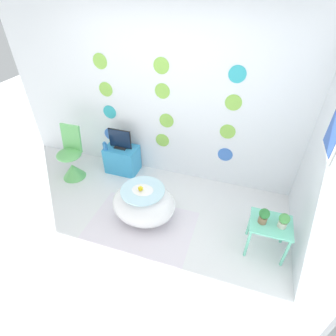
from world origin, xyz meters
The scene contains 13 objects.
ground_plane centered at (0.00, 0.00, 0.00)m, with size 12.00×12.00×0.00m, color white.
wall_back_dotted centered at (0.00, 1.70, 1.30)m, with size 4.90×0.05×2.60m.
wall_right centered at (1.97, 0.84, 1.31)m, with size 0.06×2.68×2.60m.
rug centered at (0.09, 0.44, 0.00)m, with size 1.36×0.95×0.01m.
bathtub centered at (0.08, 0.61, 0.26)m, with size 0.83×0.68×0.51m.
rubber_duck centered at (0.07, 0.58, 0.55)m, with size 0.06×0.07×0.07m.
chair centered at (-1.34, 1.09, 0.27)m, with size 0.38×0.38×0.86m.
tv_cabinet centered at (-0.66, 1.48, 0.22)m, with size 0.51×0.35×0.44m.
tv centered at (-0.66, 1.48, 0.58)m, with size 0.37×0.12×0.32m.
vase centered at (-0.87, 1.36, 0.50)m, with size 0.07×0.07×0.13m.
side_table centered at (1.62, 0.60, 0.38)m, with size 0.46×0.38×0.46m.
potted_plant_left centered at (1.52, 0.58, 0.56)m, with size 0.11×0.11×0.19m.
potted_plant_right centered at (1.72, 0.58, 0.55)m, with size 0.11×0.11×0.18m.
Camera 1 is at (1.14, -1.59, 2.69)m, focal length 28.00 mm.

